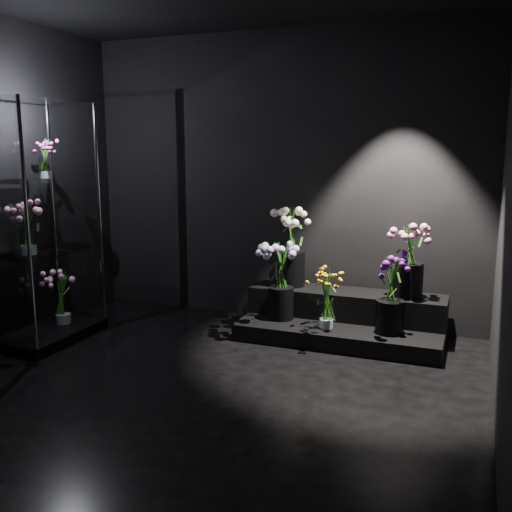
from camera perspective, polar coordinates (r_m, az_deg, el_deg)
The scene contains 12 objects.
floor at distance 4.13m, azimuth -7.04°, elevation -13.57°, with size 4.00×4.00×0.00m, color black.
wall_back at distance 5.61m, azimuth 2.40°, elevation 7.72°, with size 4.00×4.00×0.00m, color black.
display_riser at distance 5.28m, azimuth 8.69°, elevation -6.21°, with size 1.79×0.80×0.40m.
display_case at distance 5.28m, azimuth -20.61°, elevation 3.00°, with size 0.57×0.95×2.09m.
bouquet_orange_bells at distance 4.97m, azimuth 7.10°, elevation -4.11°, with size 0.32×0.32×0.54m.
bouquet_lilac at distance 5.18m, azimuth 2.54°, elevation -1.81°, with size 0.44×0.44×0.71m.
bouquet_purple at distance 4.93m, azimuth 13.34°, elevation -3.48°, with size 0.35×0.35×0.66m.
bouquet_cream_roses at distance 5.40m, azimuth 3.57°, elevation 1.39°, with size 0.49×0.49×0.74m.
bouquet_pink_roses at distance 5.15m, azimuth 15.09°, elevation 0.09°, with size 0.41×0.41×0.66m.
bouquet_case_pink at distance 5.12m, azimuth -21.90°, elevation 2.77°, with size 0.40×0.40×0.45m.
bouquet_case_magenta at distance 5.39m, azimuth -20.39°, elevation 9.15°, with size 0.24×0.24×0.34m.
bouquet_case_base_pink at distance 5.54m, azimuth -18.81°, elevation -3.78°, with size 0.33×0.33×0.50m.
Camera 1 is at (1.81, -3.30, 1.69)m, focal length 40.00 mm.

